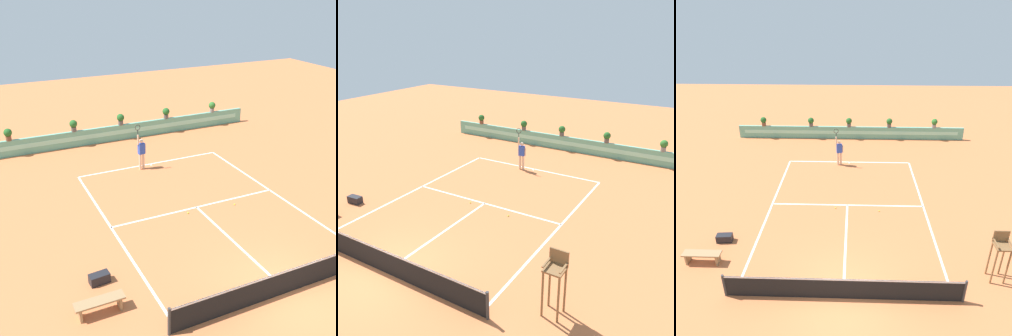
# 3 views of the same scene
# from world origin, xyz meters

# --- Properties ---
(ground_plane) EXTENTS (60.00, 60.00, 0.00)m
(ground_plane) POSITION_xyz_m (0.00, 6.00, 0.00)
(ground_plane) COLOR #C66B3D
(court_lines) EXTENTS (8.32, 11.94, 0.01)m
(court_lines) POSITION_xyz_m (0.00, 6.72, 0.00)
(court_lines) COLOR white
(court_lines) RESTS_ON ground
(net) EXTENTS (8.92, 0.10, 1.00)m
(net) POSITION_xyz_m (0.00, 0.00, 0.51)
(net) COLOR #333333
(net) RESTS_ON ground
(back_wall_barrier) EXTENTS (18.00, 0.21, 1.00)m
(back_wall_barrier) POSITION_xyz_m (0.00, 16.39, 0.50)
(back_wall_barrier) COLOR #60A88E
(back_wall_barrier) RESTS_ON ground
(umpire_chair) EXTENTS (0.60, 0.60, 2.14)m
(umpire_chair) POSITION_xyz_m (5.99, 1.26, 1.34)
(umpire_chair) COLOR brown
(umpire_chair) RESTS_ON ground
(gear_bag) EXTENTS (0.73, 0.42, 0.36)m
(gear_bag) POSITION_xyz_m (-5.58, 3.16, 0.18)
(gear_bag) COLOR black
(gear_bag) RESTS_ON ground
(tennis_player) EXTENTS (0.61, 0.28, 2.58)m
(tennis_player) POSITION_xyz_m (-0.67, 11.46, 1.05)
(tennis_player) COLOR beige
(tennis_player) RESTS_ON ground
(tennis_ball_near_baseline) EXTENTS (0.07, 0.07, 0.07)m
(tennis_ball_near_baseline) POSITION_xyz_m (-0.62, 6.05, 0.03)
(tennis_ball_near_baseline) COLOR #CCE033
(tennis_ball_near_baseline) RESTS_ON ground
(tennis_ball_mid_court) EXTENTS (0.07, 0.07, 0.07)m
(tennis_ball_mid_court) POSITION_xyz_m (1.69, 5.84, 0.03)
(tennis_ball_mid_court) COLOR #CCE033
(tennis_ball_mid_court) RESTS_ON ground
(potted_plant_centre) EXTENTS (0.48, 0.48, 0.72)m
(potted_plant_centre) POSITION_xyz_m (-0.12, 16.39, 1.41)
(potted_plant_centre) COLOR #514C47
(potted_plant_centre) RESTS_ON back_wall_barrier
(potted_plant_left) EXTENTS (0.48, 0.48, 0.72)m
(potted_plant_left) POSITION_xyz_m (-3.15, 16.39, 1.41)
(potted_plant_left) COLOR #514C47
(potted_plant_left) RESTS_ON back_wall_barrier
(potted_plant_far_right) EXTENTS (0.48, 0.48, 0.72)m
(potted_plant_far_right) POSITION_xyz_m (6.62, 16.39, 1.41)
(potted_plant_far_right) COLOR gray
(potted_plant_far_right) RESTS_ON back_wall_barrier
(potted_plant_right) EXTENTS (0.48, 0.48, 0.72)m
(potted_plant_right) POSITION_xyz_m (3.08, 16.39, 1.41)
(potted_plant_right) COLOR #514C47
(potted_plant_right) RESTS_ON back_wall_barrier
(potted_plant_far_left) EXTENTS (0.48, 0.48, 0.72)m
(potted_plant_far_left) POSITION_xyz_m (-6.96, 16.39, 1.41)
(potted_plant_far_left) COLOR brown
(potted_plant_far_left) RESTS_ON back_wall_barrier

